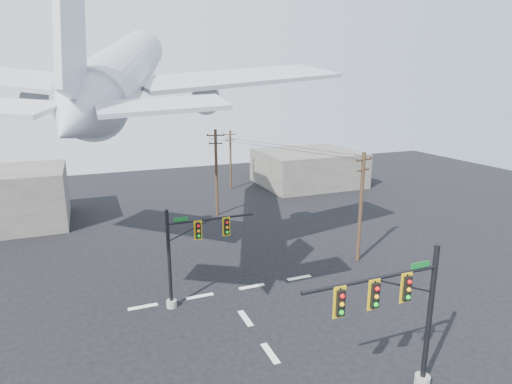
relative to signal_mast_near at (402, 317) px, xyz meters
name	(u,v)px	position (x,y,z in m)	size (l,w,h in m)	color
lane_markings	(261,340)	(-4.30, 6.67, -4.29)	(14.00, 21.20, 0.01)	white
signal_mast_near	(402,317)	(0.00, 0.00, 0.00)	(7.45, 0.84, 7.59)	gray
signal_mast_far	(188,254)	(-7.19, 12.54, -0.59)	(6.31, 0.76, 6.95)	gray
utility_pole_a	(361,206)	(7.96, 14.51, 0.62)	(1.85, 0.59, 9.41)	#412B1C
utility_pole_b	(216,171)	(0.53, 31.51, 0.87)	(1.96, 0.67, 9.87)	#412B1C
utility_pole_c	(231,159)	(6.01, 42.81, 0.10)	(1.72, 0.29, 8.39)	#412B1C
power_lines	(253,141)	(3.85, 28.72, 4.45)	(9.19, 28.32, 0.51)	black
airliner	(125,70)	(-9.75, 19.39, 11.46)	(31.01, 33.24, 9.46)	#A5AAB1
building_right	(308,168)	(17.70, 41.34, -1.80)	(14.00, 12.00, 5.00)	slate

